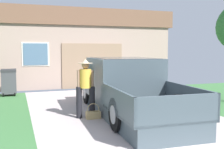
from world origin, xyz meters
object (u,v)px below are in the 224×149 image
object	(u,v)px
handbag	(93,114)
house_with_garage	(68,48)
wheeled_trash_bin	(9,81)
person_with_hat	(85,86)
pickup_truck	(125,88)

from	to	relation	value
handbag	house_with_garage	size ratio (longest dim) A/B	0.04
wheeled_trash_bin	handbag	bearing A→B (deg)	-64.93
handbag	person_with_hat	bearing A→B (deg)	133.39
pickup_truck	wheeled_trash_bin	distance (m)	5.57
pickup_truck	handbag	bearing A→B (deg)	-153.32
person_with_hat	house_with_garage	distance (m)	8.56
handbag	wheeled_trash_bin	size ratio (longest dim) A/B	0.39
handbag	wheeled_trash_bin	xyz separation A→B (m)	(-2.29, 4.90, 0.47)
handbag	house_with_garage	xyz separation A→B (m)	(0.88, 8.60, 1.88)
pickup_truck	house_with_garage	distance (m)	8.19
house_with_garage	wheeled_trash_bin	bearing A→B (deg)	-130.50
pickup_truck	person_with_hat	bearing A→B (deg)	-163.17
person_with_hat	wheeled_trash_bin	world-z (taller)	person_with_hat
pickup_truck	house_with_garage	xyz separation A→B (m)	(-0.27, 8.09, 1.25)
wheeled_trash_bin	pickup_truck	bearing A→B (deg)	-51.87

